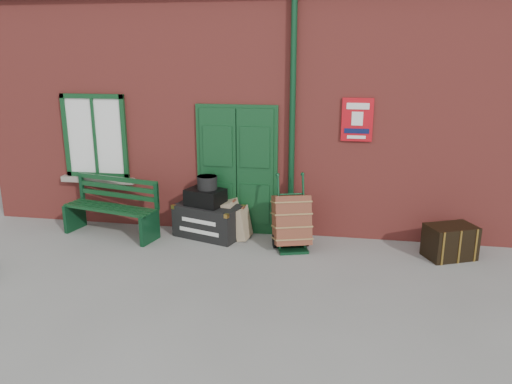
% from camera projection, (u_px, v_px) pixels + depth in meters
% --- Properties ---
extents(ground, '(80.00, 80.00, 0.00)m').
position_uv_depth(ground, '(237.00, 266.00, 7.52)').
color(ground, gray).
rests_on(ground, ground).
extents(station_building, '(10.30, 4.30, 4.36)m').
position_uv_depth(station_building, '(272.00, 100.00, 10.24)').
color(station_building, '#AA3E36').
rests_on(station_building, ground).
extents(bench, '(1.76, 0.88, 1.04)m').
position_uv_depth(bench, '(113.00, 206.00, 8.69)').
color(bench, '#103C1C').
rests_on(bench, ground).
extents(houdini_trunk, '(1.26, 0.94, 0.56)m').
position_uv_depth(houdini_trunk, '(209.00, 221.00, 8.66)').
color(houdini_trunk, black).
rests_on(houdini_trunk, ground).
extents(strongbox, '(0.73, 0.62, 0.28)m').
position_uv_depth(strongbox, '(205.00, 197.00, 8.55)').
color(strongbox, black).
rests_on(strongbox, houdini_trunk).
extents(hatbox, '(0.43, 0.43, 0.23)m').
position_uv_depth(hatbox, '(207.00, 183.00, 8.51)').
color(hatbox, black).
rests_on(hatbox, strongbox).
extents(suitcase_back, '(0.39, 0.49, 0.65)m').
position_uv_depth(suitcase_back, '(233.00, 218.00, 8.66)').
color(suitcase_back, tan).
rests_on(suitcase_back, ground).
extents(suitcase_front, '(0.31, 0.43, 0.55)m').
position_uv_depth(suitcase_front, '(242.00, 223.00, 8.55)').
color(suitcase_front, tan).
rests_on(suitcase_front, ground).
extents(porter_trolley, '(0.74, 0.77, 1.20)m').
position_uv_depth(porter_trolley, '(292.00, 221.00, 8.09)').
color(porter_trolley, '#0D371D').
rests_on(porter_trolley, ground).
extents(dark_trunk, '(0.86, 0.73, 0.53)m').
position_uv_depth(dark_trunk, '(450.00, 242.00, 7.75)').
color(dark_trunk, black).
rests_on(dark_trunk, ground).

